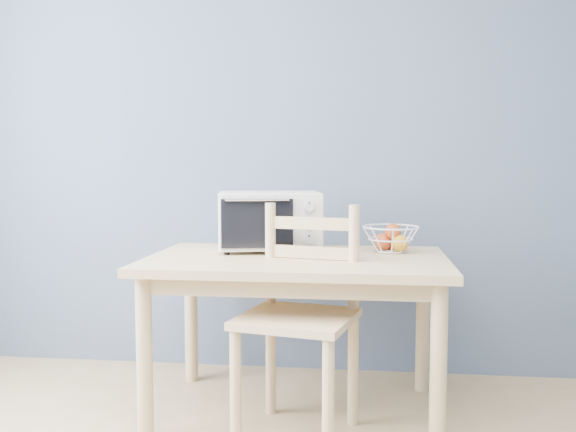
# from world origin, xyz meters

# --- Properties ---
(room) EXTENTS (4.01, 4.51, 2.61)m
(room) POSITION_xyz_m (0.00, 0.00, 1.30)
(room) COLOR tan
(room) RESTS_ON ground
(dining_table) EXTENTS (1.40, 0.90, 0.75)m
(dining_table) POSITION_xyz_m (0.29, 1.59, 0.65)
(dining_table) COLOR tan
(dining_table) RESTS_ON ground
(toaster_oven) EXTENTS (0.56, 0.46, 0.30)m
(toaster_oven) POSITION_xyz_m (0.11, 1.78, 0.91)
(toaster_oven) COLOR beige
(toaster_oven) RESTS_ON dining_table
(fruit_basket) EXTENTS (0.30, 0.30, 0.14)m
(fruit_basket) POSITION_xyz_m (0.73, 1.79, 0.82)
(fruit_basket) COLOR silver
(fruit_basket) RESTS_ON dining_table
(dining_chair) EXTENTS (0.56, 0.56, 1.00)m
(dining_chair) POSITION_xyz_m (0.33, 1.37, 0.50)
(dining_chair) COLOR tan
(dining_chair) RESTS_ON ground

